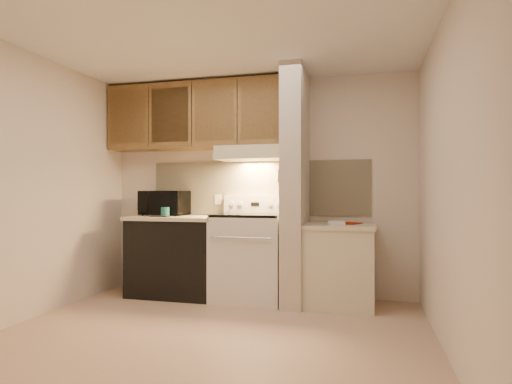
% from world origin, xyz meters
% --- Properties ---
extents(floor, '(3.60, 3.60, 0.00)m').
position_xyz_m(floor, '(0.00, 0.00, 0.00)').
color(floor, tan).
rests_on(floor, ground).
extents(ceiling, '(3.60, 3.60, 0.00)m').
position_xyz_m(ceiling, '(0.00, 0.00, 2.50)').
color(ceiling, white).
rests_on(ceiling, wall_back).
extents(wall_back, '(3.60, 2.50, 0.02)m').
position_xyz_m(wall_back, '(0.00, 1.50, 1.25)').
color(wall_back, beige).
rests_on(wall_back, floor).
extents(wall_left, '(0.02, 3.00, 2.50)m').
position_xyz_m(wall_left, '(-1.80, 0.00, 1.25)').
color(wall_left, beige).
rests_on(wall_left, floor).
extents(wall_right, '(0.02, 3.00, 2.50)m').
position_xyz_m(wall_right, '(1.80, 0.00, 1.25)').
color(wall_right, beige).
rests_on(wall_right, floor).
extents(backsplash, '(2.60, 0.02, 0.63)m').
position_xyz_m(backsplash, '(0.00, 1.49, 1.24)').
color(backsplash, beige).
rests_on(backsplash, wall_back).
extents(range_body, '(0.76, 0.65, 0.92)m').
position_xyz_m(range_body, '(0.00, 1.16, 0.46)').
color(range_body, silver).
rests_on(range_body, floor).
extents(oven_window, '(0.50, 0.01, 0.30)m').
position_xyz_m(oven_window, '(0.00, 0.84, 0.50)').
color(oven_window, black).
rests_on(oven_window, range_body).
extents(oven_handle, '(0.65, 0.02, 0.02)m').
position_xyz_m(oven_handle, '(0.00, 0.80, 0.72)').
color(oven_handle, silver).
rests_on(oven_handle, range_body).
extents(cooktop, '(0.74, 0.64, 0.03)m').
position_xyz_m(cooktop, '(0.00, 1.16, 0.94)').
color(cooktop, black).
rests_on(cooktop, range_body).
extents(range_backguard, '(0.76, 0.08, 0.20)m').
position_xyz_m(range_backguard, '(0.00, 1.44, 1.05)').
color(range_backguard, silver).
rests_on(range_backguard, range_body).
extents(range_display, '(0.10, 0.01, 0.04)m').
position_xyz_m(range_display, '(0.00, 1.40, 1.05)').
color(range_display, black).
rests_on(range_display, range_backguard).
extents(range_knob_left_outer, '(0.05, 0.02, 0.05)m').
position_xyz_m(range_knob_left_outer, '(-0.28, 1.40, 1.05)').
color(range_knob_left_outer, silver).
rests_on(range_knob_left_outer, range_backguard).
extents(range_knob_left_inner, '(0.05, 0.02, 0.05)m').
position_xyz_m(range_knob_left_inner, '(-0.18, 1.40, 1.05)').
color(range_knob_left_inner, silver).
rests_on(range_knob_left_inner, range_backguard).
extents(range_knob_right_inner, '(0.05, 0.02, 0.05)m').
position_xyz_m(range_knob_right_inner, '(0.18, 1.40, 1.05)').
color(range_knob_right_inner, silver).
rests_on(range_knob_right_inner, range_backguard).
extents(range_knob_right_outer, '(0.05, 0.02, 0.05)m').
position_xyz_m(range_knob_right_outer, '(0.28, 1.40, 1.05)').
color(range_knob_right_outer, silver).
rests_on(range_knob_right_outer, range_backguard).
extents(dishwasher_front, '(1.00, 0.63, 0.87)m').
position_xyz_m(dishwasher_front, '(-0.88, 1.17, 0.43)').
color(dishwasher_front, black).
rests_on(dishwasher_front, floor).
extents(left_countertop, '(1.04, 0.67, 0.04)m').
position_xyz_m(left_countertop, '(-0.88, 1.17, 0.89)').
color(left_countertop, beige).
rests_on(left_countertop, dishwasher_front).
extents(spoon_rest, '(0.22, 0.09, 0.01)m').
position_xyz_m(spoon_rest, '(-0.99, 0.97, 0.92)').
color(spoon_rest, black).
rests_on(spoon_rest, left_countertop).
extents(teal_jar, '(0.12, 0.12, 0.11)m').
position_xyz_m(teal_jar, '(-0.97, 1.06, 0.96)').
color(teal_jar, '#1F6E64').
rests_on(teal_jar, left_countertop).
extents(outlet, '(0.08, 0.01, 0.12)m').
position_xyz_m(outlet, '(-0.48, 1.48, 1.10)').
color(outlet, beige).
rests_on(outlet, backsplash).
extents(microwave, '(0.54, 0.37, 0.29)m').
position_xyz_m(microwave, '(-1.10, 1.31, 1.06)').
color(microwave, black).
rests_on(microwave, left_countertop).
extents(partition_pillar, '(0.22, 0.70, 2.50)m').
position_xyz_m(partition_pillar, '(0.51, 1.15, 1.25)').
color(partition_pillar, beige).
rests_on(partition_pillar, floor).
extents(pillar_trim, '(0.01, 0.70, 0.04)m').
position_xyz_m(pillar_trim, '(0.39, 1.15, 1.30)').
color(pillar_trim, brown).
rests_on(pillar_trim, partition_pillar).
extents(knife_strip, '(0.02, 0.42, 0.04)m').
position_xyz_m(knife_strip, '(0.39, 1.10, 1.32)').
color(knife_strip, black).
rests_on(knife_strip, partition_pillar).
extents(knife_blade_a, '(0.01, 0.03, 0.16)m').
position_xyz_m(knife_blade_a, '(0.38, 0.94, 1.22)').
color(knife_blade_a, silver).
rests_on(knife_blade_a, knife_strip).
extents(knife_handle_a, '(0.02, 0.02, 0.10)m').
position_xyz_m(knife_handle_a, '(0.38, 0.93, 1.37)').
color(knife_handle_a, black).
rests_on(knife_handle_a, knife_strip).
extents(knife_blade_b, '(0.01, 0.04, 0.18)m').
position_xyz_m(knife_blade_b, '(0.38, 1.02, 1.21)').
color(knife_blade_b, silver).
rests_on(knife_blade_b, knife_strip).
extents(knife_handle_b, '(0.02, 0.02, 0.10)m').
position_xyz_m(knife_handle_b, '(0.38, 1.01, 1.37)').
color(knife_handle_b, black).
rests_on(knife_handle_b, knife_strip).
extents(knife_blade_c, '(0.01, 0.04, 0.20)m').
position_xyz_m(knife_blade_c, '(0.38, 1.09, 1.20)').
color(knife_blade_c, silver).
rests_on(knife_blade_c, knife_strip).
extents(knife_handle_c, '(0.02, 0.02, 0.10)m').
position_xyz_m(knife_handle_c, '(0.38, 1.09, 1.37)').
color(knife_handle_c, black).
rests_on(knife_handle_c, knife_strip).
extents(knife_blade_d, '(0.01, 0.04, 0.16)m').
position_xyz_m(knife_blade_d, '(0.38, 1.17, 1.22)').
color(knife_blade_d, silver).
rests_on(knife_blade_d, knife_strip).
extents(knife_handle_d, '(0.02, 0.02, 0.10)m').
position_xyz_m(knife_handle_d, '(0.38, 1.18, 1.37)').
color(knife_handle_d, black).
rests_on(knife_handle_d, knife_strip).
extents(knife_blade_e, '(0.01, 0.04, 0.18)m').
position_xyz_m(knife_blade_e, '(0.38, 1.26, 1.21)').
color(knife_blade_e, silver).
rests_on(knife_blade_e, knife_strip).
extents(knife_handle_e, '(0.02, 0.02, 0.10)m').
position_xyz_m(knife_handle_e, '(0.38, 1.26, 1.37)').
color(knife_handle_e, black).
rests_on(knife_handle_e, knife_strip).
extents(oven_mitt, '(0.03, 0.09, 0.22)m').
position_xyz_m(oven_mitt, '(0.38, 1.32, 1.22)').
color(oven_mitt, gray).
rests_on(oven_mitt, partition_pillar).
extents(right_cab_base, '(0.70, 0.60, 0.81)m').
position_xyz_m(right_cab_base, '(0.97, 1.15, 0.40)').
color(right_cab_base, beige).
rests_on(right_cab_base, floor).
extents(right_countertop, '(0.74, 0.64, 0.04)m').
position_xyz_m(right_countertop, '(0.97, 1.15, 0.83)').
color(right_countertop, beige).
rests_on(right_countertop, right_cab_base).
extents(red_folder, '(0.29, 0.33, 0.01)m').
position_xyz_m(red_folder, '(1.07, 1.25, 0.85)').
color(red_folder, '#9A1700').
rests_on(red_folder, right_countertop).
extents(white_box, '(0.18, 0.15, 0.04)m').
position_xyz_m(white_box, '(0.95, 1.05, 0.87)').
color(white_box, white).
rests_on(white_box, right_countertop).
extents(range_hood, '(0.78, 0.44, 0.15)m').
position_xyz_m(range_hood, '(0.00, 1.28, 1.62)').
color(range_hood, beige).
rests_on(range_hood, upper_cabinets).
extents(hood_lip, '(0.78, 0.04, 0.06)m').
position_xyz_m(hood_lip, '(0.00, 1.07, 1.58)').
color(hood_lip, beige).
rests_on(hood_lip, range_hood).
extents(upper_cabinets, '(2.18, 0.33, 0.77)m').
position_xyz_m(upper_cabinets, '(-0.69, 1.32, 2.08)').
color(upper_cabinets, brown).
rests_on(upper_cabinets, wall_back).
extents(cab_door_a, '(0.46, 0.01, 0.63)m').
position_xyz_m(cab_door_a, '(-1.51, 1.17, 2.08)').
color(cab_door_a, brown).
rests_on(cab_door_a, upper_cabinets).
extents(cab_gap_a, '(0.01, 0.01, 0.73)m').
position_xyz_m(cab_gap_a, '(-1.23, 1.16, 2.08)').
color(cab_gap_a, black).
rests_on(cab_gap_a, upper_cabinets).
extents(cab_door_b, '(0.46, 0.01, 0.63)m').
position_xyz_m(cab_door_b, '(-0.96, 1.17, 2.08)').
color(cab_door_b, brown).
rests_on(cab_door_b, upper_cabinets).
extents(cab_gap_b, '(0.01, 0.01, 0.73)m').
position_xyz_m(cab_gap_b, '(-0.69, 1.16, 2.08)').
color(cab_gap_b, black).
rests_on(cab_gap_b, upper_cabinets).
extents(cab_door_c, '(0.46, 0.01, 0.63)m').
position_xyz_m(cab_door_c, '(-0.42, 1.17, 2.08)').
color(cab_door_c, brown).
rests_on(cab_door_c, upper_cabinets).
extents(cab_gap_c, '(0.01, 0.01, 0.73)m').
position_xyz_m(cab_gap_c, '(-0.14, 1.16, 2.08)').
color(cab_gap_c, black).
rests_on(cab_gap_c, upper_cabinets).
extents(cab_door_d, '(0.46, 0.01, 0.63)m').
position_xyz_m(cab_door_d, '(0.13, 1.17, 2.08)').
color(cab_door_d, brown).
rests_on(cab_door_d, upper_cabinets).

